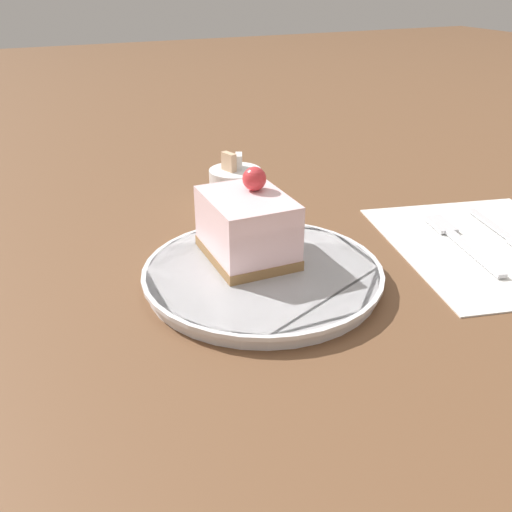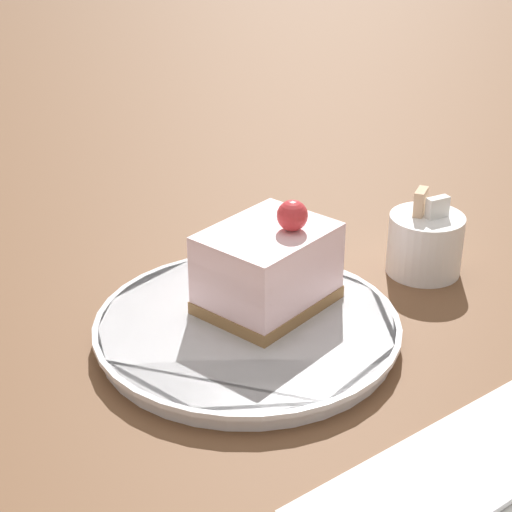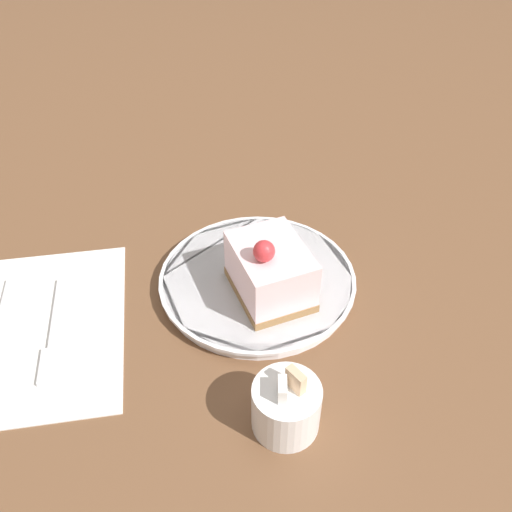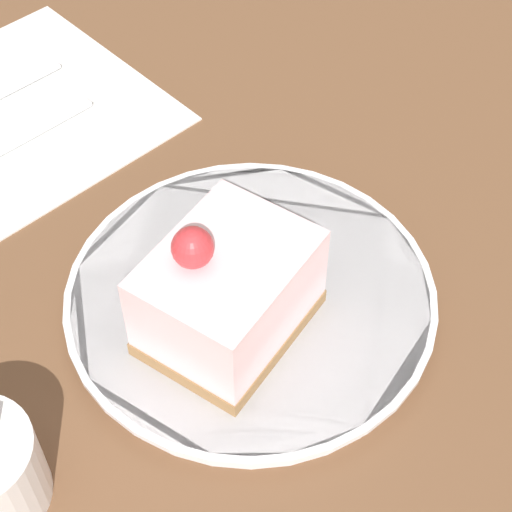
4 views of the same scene
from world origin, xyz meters
The scene contains 3 objects.
ground_plane centered at (0.00, 0.00, 0.00)m, with size 4.00×4.00×0.00m, color brown.
plate centered at (-0.02, 0.03, 0.01)m, with size 0.23×0.23×0.02m.
cake_slice centered at (-0.02, 0.06, 0.05)m, with size 0.08×0.10×0.09m.
Camera 4 is at (-0.20, 0.30, 0.43)m, focal length 60.00 mm.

